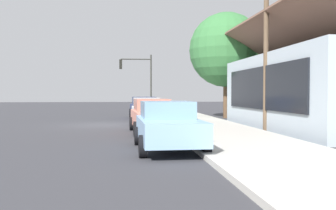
{
  "coord_description": "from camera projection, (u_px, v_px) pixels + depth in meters",
  "views": [
    {
      "loc": [
        22.42,
        1.3,
        1.86
      ],
      "look_at": [
        0.54,
        3.82,
        1.18
      ],
      "focal_mm": 40.54,
      "sensor_mm": 36.0,
      "label": 1
    }
  ],
  "objects": [
    {
      "name": "storefront_building",
      "position": [
        331.0,
        89.0,
        19.72
      ],
      "size": [
        13.37,
        7.86,
        6.01
      ],
      "color": "#ADBCC6",
      "rests_on": "ground"
    },
    {
      "name": "car_skyblue",
      "position": [
        168.0,
        125.0,
        12.48
      ],
      "size": [
        4.46,
        2.16,
        1.59
      ],
      "rotation": [
        0.0,
        0.0,
        0.02
      ],
      "color": "#8CB7E0",
      "rests_on": "ground"
    },
    {
      "name": "ground_plane",
      "position": [
        102.0,
        125.0,
        22.17
      ],
      "size": [
        120.0,
        120.0,
        0.0
      ],
      "primitive_type": "plane",
      "color": "#38383D"
    },
    {
      "name": "traffic_light_main",
      "position": [
        139.0,
        74.0,
        32.69
      ],
      "size": [
        0.37,
        2.79,
        5.2
      ],
      "color": "#383833",
      "rests_on": "ground"
    },
    {
      "name": "car_navy",
      "position": [
        144.0,
        107.0,
        28.45
      ],
      "size": [
        4.58,
        2.28,
        1.59
      ],
      "rotation": [
        0.0,
        0.0,
        0.06
      ],
      "color": "navy",
      "rests_on": "ground"
    },
    {
      "name": "utility_pole_wooden",
      "position": [
        266.0,
        51.0,
        18.54
      ],
      "size": [
        1.8,
        0.24,
        7.5
      ],
      "color": "brown",
      "rests_on": "ground"
    },
    {
      "name": "car_coral",
      "position": [
        152.0,
        115.0,
        17.84
      ],
      "size": [
        4.79,
        2.14,
        1.59
      ],
      "rotation": [
        0.0,
        0.0,
        0.04
      ],
      "color": "#EA8C75",
      "rests_on": "ground"
    },
    {
      "name": "sidewalk_curb",
      "position": [
        196.0,
        123.0,
        22.8
      ],
      "size": [
        60.0,
        4.2,
        0.16
      ],
      "primitive_type": "cube",
      "color": "beige",
      "rests_on": "ground"
    },
    {
      "name": "car_silver",
      "position": [
        147.0,
        110.0,
        23.31
      ],
      "size": [
        4.41,
        2.01,
        1.59
      ],
      "rotation": [
        0.0,
        0.0,
        -0.01
      ],
      "color": "silver",
      "rests_on": "ground"
    },
    {
      "name": "shade_tree",
      "position": [
        226.0,
        50.0,
        28.31
      ],
      "size": [
        5.56,
        5.56,
        7.89
      ],
      "color": "brown",
      "rests_on": "ground"
    },
    {
      "name": "fire_hydrant_red",
      "position": [
        173.0,
        116.0,
        22.96
      ],
      "size": [
        0.22,
        0.22,
        0.71
      ],
      "color": "red",
      "rests_on": "sidewalk_curb"
    }
  ]
}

